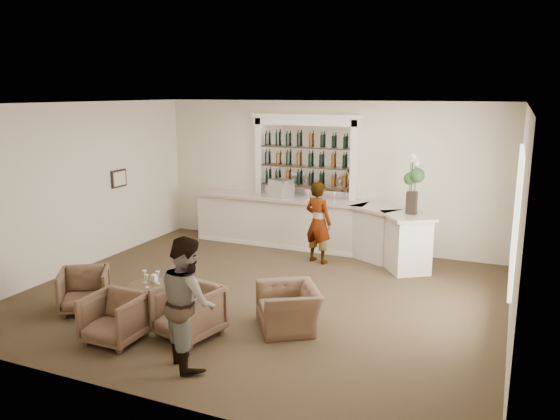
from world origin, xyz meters
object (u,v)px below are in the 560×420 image
Objects in this scene: cocktail_table at (151,299)px; sommelier at (318,222)px; bar_counter at (312,225)px; flower_vase at (413,181)px; armchair_right at (189,311)px; armchair_center at (115,318)px; espresso_machine at (281,188)px; armchair_far at (289,308)px; armchair_left at (84,290)px; guest at (187,301)px.

sommelier is (1.53, 3.65, 0.60)m from cocktail_table.
bar_counter is 8.08× the size of cocktail_table.
armchair_right is at bearing -118.46° from flower_vase.
armchair_center is 5.60m from espresso_machine.
flower_vase is (1.14, 3.54, 1.48)m from armchair_far.
bar_counter is at bearing -43.33° from sommelier.
flower_vase reaches higher than armchair_right.
armchair_center is at bearing -123.25° from flower_vase.
armchair_left is 5.10m from espresso_machine.
armchair_right reaches higher than armchair_far.
armchair_center is 6.08m from flower_vase.
bar_counter reaches higher than armchair_right.
espresso_machine is (-0.77, 0.06, 0.77)m from bar_counter.
sommelier is at bearing 157.99° from armchair_far.
espresso_machine reaches higher than armchair_left.
sommelier is at bearing 67.29° from cocktail_table.
armchair_right is 0.71× the size of flower_vase.
guest reaches higher than sommelier.
armchair_left reaches higher than armchair_far.
guest is 5.76m from espresso_machine.
bar_counter is 2.62m from flower_vase.
flower_vase is at bearing 8.71° from armchair_left.
sommelier is 3.65× the size of espresso_machine.
armchair_center is (-1.41, -4.66, -0.50)m from sommelier.
armchair_far is at bearing 10.03° from cocktail_table.
cocktail_table is (-1.10, -4.44, -0.32)m from bar_counter.
guest is 0.96m from armchair_right.
bar_counter is 4.21m from armchair_far.
armchair_center reaches higher than armchair_far.
guest is at bearing -38.15° from cocktail_table.
armchair_center is at bearing 91.22° from sommelier.
armchair_far is (1.23, 0.83, -0.06)m from armchair_right.
cocktail_table is at bearing -113.89° from armchair_far.
flower_vase is (4.44, 4.23, 1.45)m from armchair_left.
espresso_machine is 3.11m from flower_vase.
bar_counter is at bearing 161.51° from armchair_far.
bar_counter is 4.88m from armchair_right.
armchair_left is 0.99× the size of armchair_center.
cocktail_table is 5.40m from flower_vase.
sommelier is 2.04× the size of armchair_right.
sommelier is at bearing -171.28° from flower_vase.
flower_vase reaches higher than guest.
bar_counter is 4.88× the size of flower_vase.
espresso_machine is at bearing 169.43° from flower_vase.
armchair_left is (-2.52, 0.84, -0.51)m from guest.
cocktail_table is 1.13m from armchair_left.
sommelier is 1.73× the size of armchair_far.
guest is at bearing -110.75° from flower_vase.
armchair_far is 4.01m from flower_vase.
cocktail_table is 0.60× the size of flower_vase.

